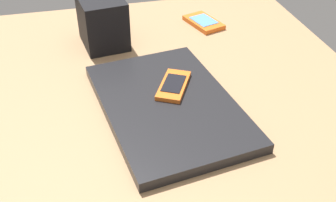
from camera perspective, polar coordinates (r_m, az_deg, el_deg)
desk_surface at (r=75.07cm, az=4.01°, el=-5.24°), size 120.00×80.00×3.00cm
laptop_closed at (r=78.58cm, az=0.00°, el=-0.57°), size 38.82×28.52×2.05cm
cell_phone_on_laptop at (r=81.42cm, az=0.78°, el=2.19°), size 11.50×9.15×1.01cm
cell_phone_on_desk at (r=111.06cm, az=4.94°, el=10.79°), size 12.29×9.37×1.30cm
desk_organizer at (r=100.01cm, az=-9.03°, el=10.79°), size 13.52×11.43×11.69cm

